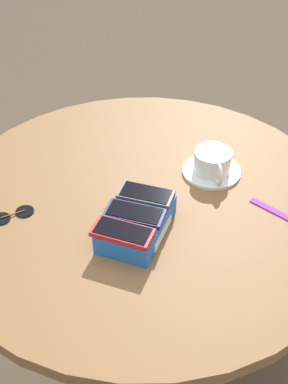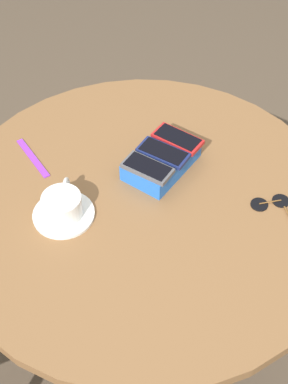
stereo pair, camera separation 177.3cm
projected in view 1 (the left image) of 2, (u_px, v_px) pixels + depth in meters
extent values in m
plane|color=brown|center=(144.00, 378.00, 1.71)|extent=(8.00, 8.00, 0.00)
cylinder|color=#2D2D2D|center=(144.00, 376.00, 1.70)|extent=(0.37, 0.37, 0.02)
cylinder|color=#2D2D2D|center=(144.00, 304.00, 1.47)|extent=(0.07, 0.07, 0.70)
cylinder|color=brown|center=(144.00, 204.00, 1.24)|extent=(0.94, 0.94, 0.03)
cube|color=blue|center=(137.00, 223.00, 1.13)|extent=(0.21, 0.16, 0.05)
cube|color=white|center=(163.00, 233.00, 1.12)|extent=(0.10, 0.03, 0.02)
cube|color=red|center=(123.00, 233.00, 1.07)|extent=(0.09, 0.13, 0.01)
cube|color=black|center=(122.00, 230.00, 1.07)|extent=(0.08, 0.12, 0.00)
cube|color=navy|center=(135.00, 214.00, 1.12)|extent=(0.08, 0.13, 0.01)
cube|color=black|center=(135.00, 212.00, 1.11)|extent=(0.07, 0.12, 0.00)
cube|color=#515156|center=(146.00, 195.00, 1.16)|extent=(0.08, 0.13, 0.01)
cube|color=black|center=(146.00, 192.00, 1.16)|extent=(0.07, 0.12, 0.00)
cylinder|color=white|center=(211.00, 171.00, 1.31)|extent=(0.14, 0.14, 0.01)
cylinder|color=white|center=(212.00, 161.00, 1.29)|extent=(0.09, 0.09, 0.05)
cylinder|color=tan|center=(213.00, 154.00, 1.27)|extent=(0.08, 0.08, 0.00)
torus|color=white|center=(218.00, 173.00, 1.25)|extent=(0.06, 0.02, 0.06)
cube|color=purple|center=(282.00, 215.00, 1.19)|extent=(0.11, 0.14, 0.00)
cylinder|color=black|center=(25.00, 211.00, 1.20)|extent=(0.04, 0.04, 0.00)
cylinder|color=black|center=(1.00, 219.00, 1.18)|extent=(0.04, 0.04, 0.00)
cylinder|color=brown|center=(13.00, 214.00, 1.18)|extent=(0.03, 0.05, 0.00)
cylinder|color=brown|center=(242.00, 214.00, 1.99)|extent=(0.04, 0.04, 0.44)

